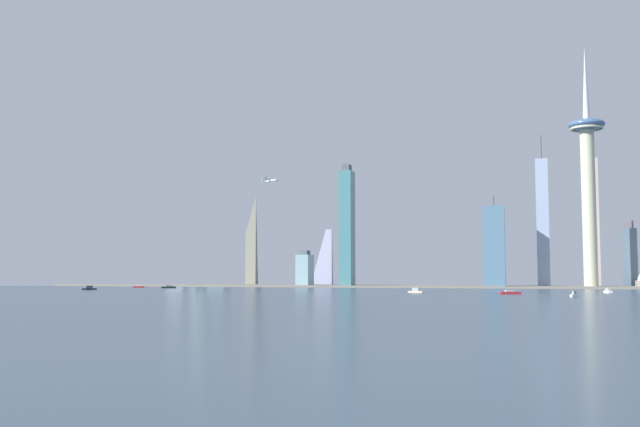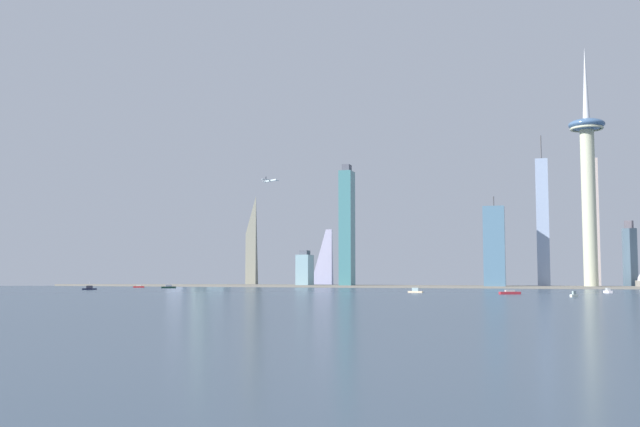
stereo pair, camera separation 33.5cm
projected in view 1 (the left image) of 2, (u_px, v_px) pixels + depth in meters
The scene contains 22 objects.
ground_plane at pixel (189, 301), 470.08m from camera, with size 6000.00×6000.00×0.00m, color #384A5C.
waterfront_pier at pixel (357, 286), 913.93m from camera, with size 827.37×73.02×2.30m, color slate.
observation_tower at pixel (588, 170), 849.01m from camera, with size 41.08×41.08×282.23m.
skyscraper_0 at pixel (177, 263), 1025.07m from camera, with size 24.07×14.30×67.52m.
skyscraper_1 at pixel (494, 247), 849.87m from camera, with size 24.25×19.43×106.58m.
skyscraper_2 at pixel (305, 270), 933.60m from camera, with size 16.61×26.21×46.11m.
skyscraper_3 at pixel (630, 256), 887.40m from camera, with size 16.10×14.29×80.79m.
skyscraper_4 at pixel (347, 228), 913.64m from camera, with size 15.56×23.97×153.01m.
skyscraper_5 at pixel (594, 222), 911.92m from camera, with size 12.69×15.11×177.98m.
skyscraper_6 at pixel (254, 221), 1010.99m from camera, with size 14.85×24.35×177.58m.
skyscraper_7 at pixel (202, 238), 1061.00m from camera, with size 20.48×18.44×140.64m.
skyscraper_8 at pixel (543, 223), 884.55m from camera, with size 14.50×23.79×184.72m.
skyscraper_9 at pixel (324, 258), 1006.64m from camera, with size 26.18×17.45×100.03m.
skyscraper_10 at pixel (219, 270), 1017.53m from camera, with size 25.00×24.81×42.71m.
boat_0 at pixel (416, 291), 652.72m from camera, with size 13.55×5.34×4.46m.
boat_1 at pixel (139, 287), 883.91m from camera, with size 13.43×9.45×3.25m.
boat_2 at pixel (169, 287), 851.99m from camera, with size 16.51×13.09×3.97m.
boat_3 at pixel (510, 293), 609.62m from camera, with size 17.99×11.47×3.60m.
boat_4 at pixel (574, 295), 542.07m from camera, with size 6.32×6.28×4.32m.
boat_5 at pixel (89, 288), 768.68m from camera, with size 14.17×12.22×8.33m.
boat_6 at pixel (608, 291), 645.00m from camera, with size 7.05×10.53×4.43m.
airplane at pixel (270, 181), 895.57m from camera, with size 21.97×21.61×7.40m.
Camera 1 is at (213.35, -430.46, 17.88)m, focal length 41.17 mm.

